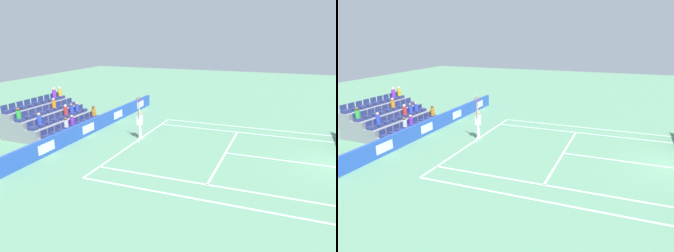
% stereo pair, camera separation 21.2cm
% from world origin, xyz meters
% --- Properties ---
extents(line_baseline, '(10.97, 0.10, 0.01)m').
position_xyz_m(line_baseline, '(0.00, -11.89, 0.00)').
color(line_baseline, white).
rests_on(line_baseline, ground).
extents(line_service, '(8.23, 0.10, 0.01)m').
position_xyz_m(line_service, '(0.00, -6.40, 0.00)').
color(line_service, white).
rests_on(line_service, ground).
extents(line_centre_service, '(0.10, 6.40, 0.01)m').
position_xyz_m(line_centre_service, '(0.00, -3.20, 0.00)').
color(line_centre_service, white).
rests_on(line_centre_service, ground).
extents(line_singles_sideline_left, '(0.10, 11.89, 0.01)m').
position_xyz_m(line_singles_sideline_left, '(4.12, -5.95, 0.00)').
color(line_singles_sideline_left, white).
rests_on(line_singles_sideline_left, ground).
extents(line_singles_sideline_right, '(0.10, 11.89, 0.01)m').
position_xyz_m(line_singles_sideline_right, '(-4.12, -5.95, 0.00)').
color(line_singles_sideline_right, white).
rests_on(line_singles_sideline_right, ground).
extents(line_doubles_sideline_left, '(0.10, 11.89, 0.01)m').
position_xyz_m(line_doubles_sideline_left, '(5.49, -5.95, 0.00)').
color(line_doubles_sideline_left, white).
rests_on(line_doubles_sideline_left, ground).
extents(line_doubles_sideline_right, '(0.10, 11.89, 0.01)m').
position_xyz_m(line_doubles_sideline_right, '(-5.49, -5.95, 0.00)').
color(line_doubles_sideline_right, white).
rests_on(line_doubles_sideline_right, ground).
extents(line_centre_mark, '(0.10, 0.20, 0.01)m').
position_xyz_m(line_centre_mark, '(0.00, -11.79, 0.00)').
color(line_centre_mark, white).
rests_on(line_centre_mark, ground).
extents(sponsor_barrier, '(19.33, 0.22, 0.95)m').
position_xyz_m(sponsor_barrier, '(-0.00, -15.43, 0.47)').
color(sponsor_barrier, blue).
rests_on(sponsor_barrier, ground).
extents(tennis_player, '(0.54, 0.43, 2.85)m').
position_xyz_m(tennis_player, '(-0.64, -11.93, 0.99)').
color(tennis_player, white).
rests_on(tennis_player, ground).
extents(stadium_stand, '(5.58, 3.80, 2.60)m').
position_xyz_m(stadium_stand, '(-0.01, -18.36, 0.69)').
color(stadium_stand, gray).
rests_on(stadium_stand, ground).
extents(loose_tennis_ball, '(0.07, 0.07, 0.07)m').
position_xyz_m(loose_tennis_ball, '(-2.97, -1.70, 0.03)').
color(loose_tennis_ball, '#D1E533').
rests_on(loose_tennis_ball, ground).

